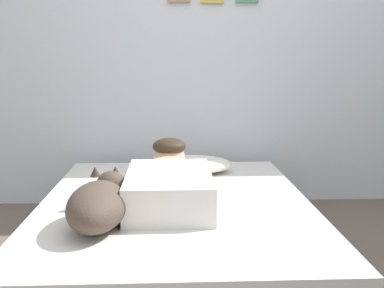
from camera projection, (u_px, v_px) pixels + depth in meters
The scene contains 7 objects.
back_wall at pixel (211, 34), 3.42m from camera, with size 4.70×0.12×2.50m.
bed at pixel (176, 231), 2.51m from camera, with size 1.45×1.91×0.34m.
pillow at pixel (192, 164), 3.07m from camera, with size 0.52×0.32×0.11m, color white.
person_lying at pixel (169, 180), 2.48m from camera, with size 0.43×0.92×0.27m.
dog at pixel (99, 203), 2.09m from camera, with size 0.26×0.57×0.21m.
coffee_cup at pixel (192, 173), 2.92m from camera, with size 0.12×0.09×0.07m.
cell_phone at pixel (129, 211), 2.29m from camera, with size 0.07×0.14×0.01m, color black.
Camera 1 is at (-0.30, -1.93, 1.07)m, focal length 43.88 mm.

